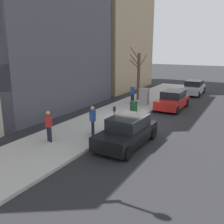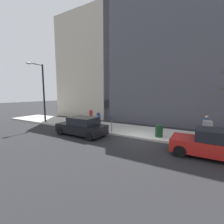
# 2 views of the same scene
# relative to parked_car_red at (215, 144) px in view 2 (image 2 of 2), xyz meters

# --- Properties ---
(ground_plane) EXTENTS (120.00, 120.00, 0.00)m
(ground_plane) POSITION_rel_parked_car_red_xyz_m (1.12, 4.57, -0.74)
(ground_plane) COLOR #232326
(sidewalk) EXTENTS (4.00, 36.00, 0.15)m
(sidewalk) POSITION_rel_parked_car_red_xyz_m (3.12, 4.57, -0.66)
(sidewalk) COLOR #B2AFA8
(sidewalk) RESTS_ON ground
(parked_car_red) EXTENTS (1.98, 4.23, 1.52)m
(parked_car_red) POSITION_rel_parked_car_red_xyz_m (0.00, 0.00, 0.00)
(parked_car_red) COLOR red
(parked_car_red) RESTS_ON ground
(parked_car_black) EXTENTS (2.02, 4.25, 1.52)m
(parked_car_black) POSITION_rel_parked_car_red_xyz_m (-0.16, 9.05, 0.00)
(parked_car_black) COLOR black
(parked_car_black) RESTS_ON ground
(parking_meter) EXTENTS (0.14, 0.10, 1.35)m
(parking_meter) POSITION_rel_parked_car_red_xyz_m (1.57, 7.24, 0.24)
(parking_meter) COLOR slate
(parking_meter) RESTS_ON sidewalk
(utility_box) EXTENTS (0.83, 0.61, 1.43)m
(utility_box) POSITION_rel_parked_car_red_xyz_m (2.42, 0.28, 0.11)
(utility_box) COLOR #A8A399
(utility_box) RESTS_ON sidewalk
(streetlamp) EXTENTS (1.97, 0.32, 6.50)m
(streetlamp) POSITION_rel_parked_car_red_xyz_m (1.41, 16.20, 3.28)
(streetlamp) COLOR black
(streetlamp) RESTS_ON sidewalk
(trash_bin) EXTENTS (0.56, 0.56, 0.90)m
(trash_bin) POSITION_rel_parked_car_red_xyz_m (2.02, 3.35, -0.14)
(trash_bin) COLOR #14381E
(trash_bin) RESTS_ON sidewalk
(pedestrian_near_meter) EXTENTS (0.36, 0.40, 1.66)m
(pedestrian_near_meter) POSITION_rel_parked_car_red_xyz_m (3.52, 0.30, 0.35)
(pedestrian_near_meter) COLOR #1E1E2D
(pedestrian_near_meter) RESTS_ON sidewalk
(pedestrian_midblock) EXTENTS (0.36, 0.37, 1.66)m
(pedestrian_midblock) POSITION_rel_parked_car_red_xyz_m (2.05, 8.92, 0.35)
(pedestrian_midblock) COLOR #1E1E2D
(pedestrian_midblock) RESTS_ON sidewalk
(pedestrian_far_corner) EXTENTS (0.38, 0.36, 1.66)m
(pedestrian_far_corner) POSITION_rel_parked_car_red_xyz_m (3.48, 10.92, 0.35)
(pedestrian_far_corner) COLOR #1E1E2D
(pedestrian_far_corner) RESTS_ON sidewalk
(office_block_center) EXTENTS (12.64, 12.64, 16.07)m
(office_block_center) POSITION_rel_parked_car_red_xyz_m (12.94, 4.98, 7.30)
(office_block_center) COLOR #4C4C56
(office_block_center) RESTS_ON ground
(office_tower_right) EXTENTS (9.43, 9.43, 14.62)m
(office_tower_right) POSITION_rel_parked_car_red_xyz_m (11.34, 15.18, 6.57)
(office_tower_right) COLOR #BCB29E
(office_tower_right) RESTS_ON ground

